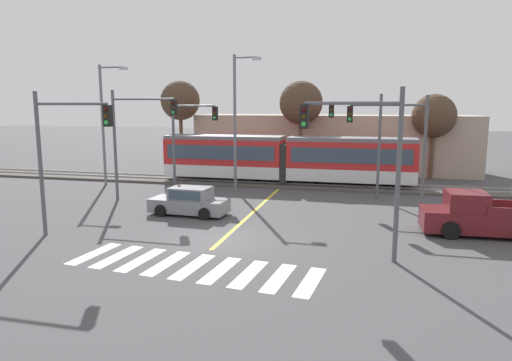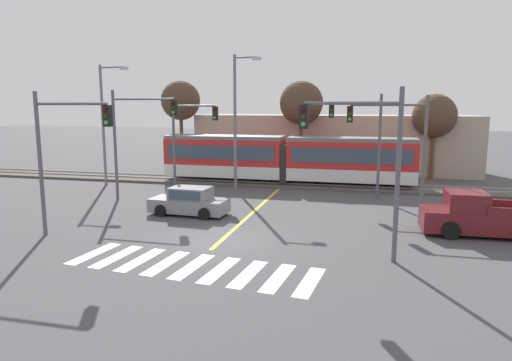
{
  "view_description": "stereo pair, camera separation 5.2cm",
  "coord_description": "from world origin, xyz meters",
  "views": [
    {
      "loc": [
        6.1,
        -18.37,
        5.81
      ],
      "look_at": [
        -0.11,
        6.68,
        1.6
      ],
      "focal_mm": 32.0,
      "sensor_mm": 36.0,
      "label": 1
    },
    {
      "loc": [
        6.16,
        -18.35,
        5.81
      ],
      "look_at": [
        -0.11,
        6.68,
        1.6
      ],
      "focal_mm": 32.0,
      "sensor_mm": 36.0,
      "label": 2
    }
  ],
  "objects": [
    {
      "name": "bare_tree_west",
      "position": [
        0.54,
        19.47,
        6.05
      ],
      "size": [
        3.58,
        3.58,
        7.88
      ],
      "color": "brown",
      "rests_on": "ground"
    },
    {
      "name": "crosswalk_stripe_3",
      "position": [
        -1.09,
        -3.3,
        0.0
      ],
      "size": [
        0.84,
        2.84,
        0.01
      ],
      "primitive_type": "cube",
      "rotation": [
        0.0,
        0.0,
        -0.1
      ],
      "color": "silver",
      "rests_on": "ground"
    },
    {
      "name": "rail_near",
      "position": [
        0.0,
        14.12,
        0.23
      ],
      "size": [
        120.0,
        0.08,
        0.1
      ],
      "primitive_type": "cube",
      "color": "#939399",
      "rests_on": "track_bed"
    },
    {
      "name": "crosswalk_stripe_8",
      "position": [
        4.38,
        -3.86,
        0.0
      ],
      "size": [
        0.84,
        2.84,
        0.01
      ],
      "primitive_type": "cube",
      "rotation": [
        0.0,
        0.0,
        -0.1
      ],
      "color": "silver",
      "rests_on": "ground"
    },
    {
      "name": "crosswalk_stripe_6",
      "position": [
        2.19,
        -3.63,
        0.0
      ],
      "size": [
        0.84,
        2.84,
        0.01
      ],
      "primitive_type": "cube",
      "rotation": [
        0.0,
        0.0,
        -0.1
      ],
      "color": "silver",
      "rests_on": "ground"
    },
    {
      "name": "rail_far",
      "position": [
        0.0,
        15.56,
        0.23
      ],
      "size": [
        120.0,
        0.08,
        0.1
      ],
      "primitive_type": "cube",
      "color": "#939399",
      "rests_on": "track_bed"
    },
    {
      "name": "crosswalk_stripe_5",
      "position": [
        1.09,
        -3.52,
        0.0
      ],
      "size": [
        0.84,
        2.84,
        0.01
      ],
      "primitive_type": "cube",
      "rotation": [
        0.0,
        0.0,
        -0.1
      ],
      "color": "silver",
      "rests_on": "ground"
    },
    {
      "name": "light_rail_tram",
      "position": [
        0.15,
        14.83,
        2.05
      ],
      "size": [
        18.5,
        2.64,
        3.43
      ],
      "color": "silver",
      "rests_on": "track_bed"
    },
    {
      "name": "traffic_light_near_right",
      "position": [
        5.99,
        -1.09,
        4.22
      ],
      "size": [
        3.75,
        0.38,
        6.5
      ],
      "color": "#515459",
      "rests_on": "ground"
    },
    {
      "name": "traffic_light_near_left",
      "position": [
        -6.89,
        -1.12,
        4.21
      ],
      "size": [
        3.75,
        0.38,
        6.46
      ],
      "color": "#515459",
      "rests_on": "ground"
    },
    {
      "name": "lane_centre_line",
      "position": [
        0.0,
        5.71,
        0.0
      ],
      "size": [
        0.2,
        14.25,
        0.01
      ],
      "primitive_type": "cube",
      "color": "gold",
      "rests_on": "ground"
    },
    {
      "name": "building_backdrop_far",
      "position": [
        2.87,
        23.63,
        2.51
      ],
      "size": [
        24.53,
        6.0,
        5.02
      ],
      "primitive_type": "cube",
      "color": "tan",
      "rests_on": "ground"
    },
    {
      "name": "street_lamp_west",
      "position": [
        -12.7,
        11.56,
        4.97
      ],
      "size": [
        2.28,
        0.28,
        8.76
      ],
      "color": "slate",
      "rests_on": "ground"
    },
    {
      "name": "traffic_light_mid_right",
      "position": [
        7.63,
        7.54,
        4.21
      ],
      "size": [
        4.25,
        0.38,
        6.41
      ],
      "color": "#515459",
      "rests_on": "ground"
    },
    {
      "name": "ground_plane",
      "position": [
        0.0,
        0.0,
        0.0
      ],
      "size": [
        200.0,
        200.0,
        0.0
      ],
      "primitive_type": "plane",
      "color": "#474749"
    },
    {
      "name": "traffic_light_far_right",
      "position": [
        5.71,
        10.96,
        4.25
      ],
      "size": [
        3.25,
        0.38,
        6.56
      ],
      "color": "#515459",
      "rests_on": "ground"
    },
    {
      "name": "traffic_light_far_left",
      "position": [
        -5.77,
        10.36,
        4.13
      ],
      "size": [
        3.25,
        0.38,
        6.42
      ],
      "color": "#515459",
      "rests_on": "ground"
    },
    {
      "name": "traffic_light_mid_left",
      "position": [
        -7.75,
        6.77,
        4.44
      ],
      "size": [
        4.25,
        0.38,
        6.79
      ],
      "color": "#515459",
      "rests_on": "ground"
    },
    {
      "name": "track_bed",
      "position": [
        0.0,
        14.84,
        0.09
      ],
      "size": [
        120.0,
        4.0,
        0.18
      ],
      "primitive_type": "cube",
      "color": "#4C4742",
      "rests_on": "ground"
    },
    {
      "name": "pickup_truck",
      "position": [
        11.17,
        3.65,
        0.84
      ],
      "size": [
        5.46,
        2.37,
        1.98
      ],
      "color": "maroon",
      "rests_on": "ground"
    },
    {
      "name": "crosswalk_stripe_7",
      "position": [
        3.28,
        -3.74,
        0.0
      ],
      "size": [
        0.84,
        2.84,
        0.01
      ],
      "primitive_type": "cube",
      "rotation": [
        0.0,
        0.0,
        -0.1
      ],
      "color": "silver",
      "rests_on": "ground"
    },
    {
      "name": "crosswalk_stripe_0",
      "position": [
        -4.38,
        -2.97,
        0.0
      ],
      "size": [
        0.84,
        2.84,
        0.01
      ],
      "primitive_type": "cube",
      "rotation": [
        0.0,
        0.0,
        -0.1
      ],
      "color": "silver",
      "rests_on": "ground"
    },
    {
      "name": "crosswalk_stripe_2",
      "position": [
        -2.19,
        -3.19,
        0.0
      ],
      "size": [
        0.84,
        2.84,
        0.01
      ],
      "primitive_type": "cube",
      "rotation": [
        0.0,
        0.0,
        -0.1
      ],
      "color": "silver",
      "rests_on": "ground"
    },
    {
      "name": "bare_tree_far_west",
      "position": [
        -10.31,
        19.87,
        6.26
      ],
      "size": [
        3.47,
        3.47,
        8.05
      ],
      "color": "brown",
      "rests_on": "ground"
    },
    {
      "name": "crosswalk_stripe_4",
      "position": [
        0.0,
        -3.41,
        0.0
      ],
      "size": [
        0.84,
        2.84,
        0.01
      ],
      "primitive_type": "cube",
      "rotation": [
        0.0,
        0.0,
        -0.1
      ],
      "color": "silver",
      "rests_on": "ground"
    },
    {
      "name": "bare_tree_east",
      "position": [
        11.03,
        20.41,
        5.02
      ],
      "size": [
        3.45,
        3.45,
        6.78
      ],
      "color": "brown",
      "rests_on": "ground"
    },
    {
      "name": "street_lamp_centre",
      "position": [
        -2.69,
        11.71,
        5.16
      ],
      "size": [
        1.92,
        0.28,
        9.22
      ],
      "color": "slate",
      "rests_on": "ground"
    },
    {
      "name": "crosswalk_stripe_1",
      "position": [
        -3.28,
        -3.08,
        0.0
      ],
      "size": [
        0.84,
        2.84,
        0.01
      ],
      "primitive_type": "cube",
      "rotation": [
        0.0,
        0.0,
        -0.1
      ],
      "color": "silver",
      "rests_on": "ground"
    },
    {
      "name": "sedan_crossing",
      "position": [
        -3.2,
        4.17,
        0.7
      ],
      "size": [
        4.28,
        2.08,
        1.52
      ],
      "color": "gray",
      "rests_on": "ground"
    }
  ]
}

